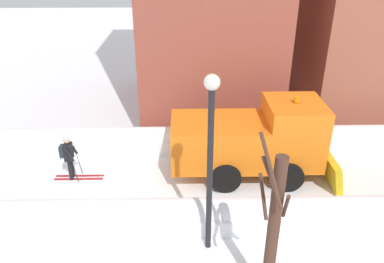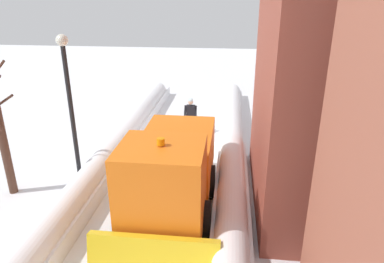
{
  "view_description": "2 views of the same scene",
  "coord_description": "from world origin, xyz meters",
  "px_view_note": "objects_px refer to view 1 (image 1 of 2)",
  "views": [
    {
      "loc": [
        11.69,
        3.19,
        8.02
      ],
      "look_at": [
        -1.32,
        3.46,
        1.43
      ],
      "focal_mm": 35.71,
      "sensor_mm": 36.0,
      "label": 1
    },
    {
      "loc": [
        -2.24,
        14.97,
        6.46
      ],
      "look_at": [
        -0.75,
        1.66,
        1.16
      ],
      "focal_mm": 32.71,
      "sensor_mm": 36.0,
      "label": 2
    }
  ],
  "objects_px": {
    "plow_truck": "(254,139)",
    "skier": "(69,155)",
    "street_lamp": "(210,147)",
    "bare_tree_near": "(273,232)",
    "traffic_light_pole": "(237,75)"
  },
  "relations": [
    {
      "from": "plow_truck",
      "to": "skier",
      "type": "relative_size",
      "value": 3.31
    },
    {
      "from": "skier",
      "to": "bare_tree_near",
      "type": "distance_m",
      "value": 8.37
    },
    {
      "from": "skier",
      "to": "street_lamp",
      "type": "xyz_separation_m",
      "value": [
        3.66,
        4.88,
        2.32
      ]
    },
    {
      "from": "bare_tree_near",
      "to": "plow_truck",
      "type": "bearing_deg",
      "value": 174.21
    },
    {
      "from": "plow_truck",
      "to": "traffic_light_pole",
      "type": "bearing_deg",
      "value": -172.66
    },
    {
      "from": "skier",
      "to": "bare_tree_near",
      "type": "xyz_separation_m",
      "value": [
        5.52,
        6.18,
        1.17
      ]
    },
    {
      "from": "bare_tree_near",
      "to": "street_lamp",
      "type": "bearing_deg",
      "value": -144.97
    },
    {
      "from": "plow_truck",
      "to": "street_lamp",
      "type": "relative_size",
      "value": 1.14
    },
    {
      "from": "plow_truck",
      "to": "bare_tree_near",
      "type": "bearing_deg",
      "value": -5.79
    },
    {
      "from": "plow_truck",
      "to": "traffic_light_pole",
      "type": "distance_m",
      "value": 3.19
    },
    {
      "from": "traffic_light_pole",
      "to": "bare_tree_near",
      "type": "height_order",
      "value": "bare_tree_near"
    },
    {
      "from": "street_lamp",
      "to": "bare_tree_near",
      "type": "bearing_deg",
      "value": 35.03
    },
    {
      "from": "plow_truck",
      "to": "traffic_light_pole",
      "type": "relative_size",
      "value": 1.4
    },
    {
      "from": "plow_truck",
      "to": "traffic_light_pole",
      "type": "height_order",
      "value": "traffic_light_pole"
    },
    {
      "from": "street_lamp",
      "to": "bare_tree_near",
      "type": "distance_m",
      "value": 2.54
    }
  ]
}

